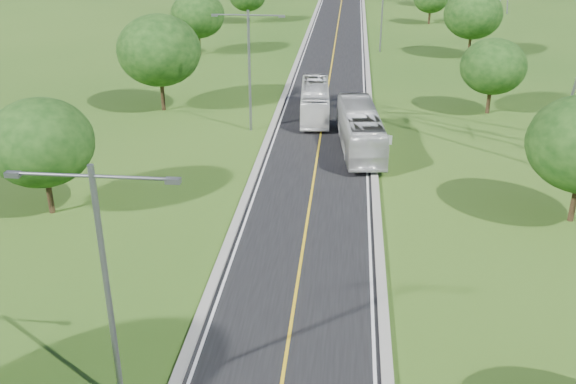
% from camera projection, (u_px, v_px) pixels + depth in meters
% --- Properties ---
extents(ground, '(260.00, 260.00, 0.00)m').
position_uv_depth(ground, '(328.00, 86.00, 67.80)').
color(ground, '#254C15').
rests_on(ground, ground).
extents(road, '(8.00, 150.00, 0.06)m').
position_uv_depth(road, '(330.00, 72.00, 73.23)').
color(road, black).
rests_on(road, ground).
extents(curb_left, '(0.50, 150.00, 0.22)m').
position_uv_depth(curb_left, '(293.00, 71.00, 73.57)').
color(curb_left, gray).
rests_on(curb_left, ground).
extents(curb_right, '(0.50, 150.00, 0.22)m').
position_uv_depth(curb_right, '(368.00, 73.00, 72.82)').
color(curb_right, gray).
rests_on(curb_right, ground).
extents(speed_limit_sign, '(0.55, 0.09, 2.40)m').
position_uv_depth(speed_limit_sign, '(388.00, 145.00, 46.71)').
color(speed_limit_sign, slate).
rests_on(speed_limit_sign, ground).
extents(streetlight_near_left, '(5.90, 0.25, 10.00)m').
position_uv_depth(streetlight_near_left, '(105.00, 273.00, 22.35)').
color(streetlight_near_left, slate).
rests_on(streetlight_near_left, ground).
extents(streetlight_mid_left, '(5.90, 0.25, 10.00)m').
position_uv_depth(streetlight_mid_left, '(249.00, 61.00, 52.28)').
color(streetlight_mid_left, slate).
rests_on(streetlight_mid_left, ground).
extents(streetlight_far_right, '(5.90, 0.25, 10.00)m').
position_uv_depth(streetlight_far_right, '(383.00, 5.00, 81.15)').
color(streetlight_far_right, slate).
rests_on(streetlight_far_right, ground).
extents(tree_lb, '(6.30, 6.30, 7.33)m').
position_uv_depth(tree_lb, '(41.00, 143.00, 38.29)').
color(tree_lb, black).
rests_on(tree_lb, ground).
extents(tree_lc, '(7.56, 7.56, 8.79)m').
position_uv_depth(tree_lc, '(159.00, 50.00, 57.77)').
color(tree_lc, black).
rests_on(tree_lc, ground).
extents(tree_ld, '(6.72, 6.72, 7.82)m').
position_uv_depth(tree_ld, '(198.00, 15.00, 79.97)').
color(tree_ld, black).
rests_on(tree_ld, ground).
extents(tree_rc, '(5.88, 5.88, 6.84)m').
position_uv_depth(tree_rc, '(493.00, 66.00, 57.43)').
color(tree_rc, black).
rests_on(tree_rc, ground).
extents(tree_rd, '(7.14, 7.14, 8.30)m').
position_uv_depth(tree_rd, '(473.00, 14.00, 78.63)').
color(tree_rd, black).
rests_on(tree_rd, ground).
extents(bus_outbound, '(3.92, 11.94, 3.27)m').
position_uv_depth(bus_outbound, '(360.00, 129.00, 49.65)').
color(bus_outbound, silver).
rests_on(bus_outbound, road).
extents(bus_inbound, '(3.00, 10.49, 2.89)m').
position_uv_depth(bus_inbound, '(315.00, 101.00, 57.52)').
color(bus_inbound, white).
rests_on(bus_inbound, road).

